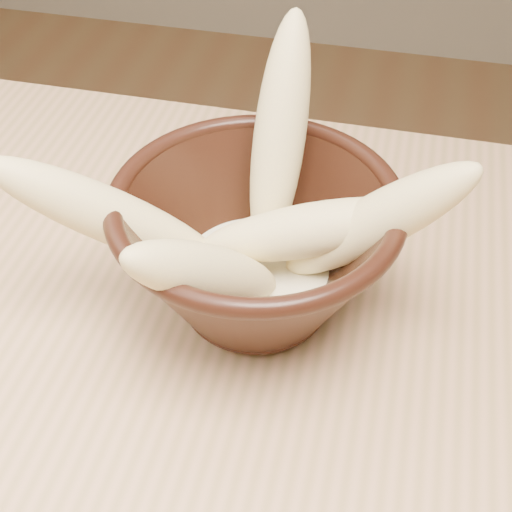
{
  "coord_description": "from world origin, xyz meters",
  "views": [
    {
      "loc": [
        -0.16,
        -0.19,
        1.13
      ],
      "look_at": [
        -0.23,
        0.15,
        0.8
      ],
      "focal_mm": 50.0,
      "sensor_mm": 36.0,
      "label": 1
    }
  ],
  "objects": [
    {
      "name": "bowl",
      "position": [
        -0.23,
        0.15,
        0.81
      ],
      "size": [
        0.19,
        0.19,
        0.1
      ],
      "rotation": [
        0.0,
        0.0,
        0.28
      ],
      "color": "black",
      "rests_on": "table"
    },
    {
      "name": "banana_across",
      "position": [
        -0.2,
        0.15,
        0.83
      ],
      "size": [
        0.16,
        0.06,
        0.08
      ],
      "primitive_type": "ellipsoid",
      "rotation": [
        1.28,
        0.0,
        1.73
      ],
      "color": "#F0DF8E",
      "rests_on": "bowl"
    },
    {
      "name": "banana_front",
      "position": [
        -0.25,
        0.1,
        0.83
      ],
      "size": [
        0.11,
        0.12,
        0.12
      ],
      "primitive_type": "ellipsoid",
      "rotation": [
        0.86,
        0.0,
        -0.66
      ],
      "color": "#F0DF8E",
      "rests_on": "bowl"
    },
    {
      "name": "banana_upright",
      "position": [
        -0.23,
        0.21,
        0.86
      ],
      "size": [
        0.04,
        0.11,
        0.16
      ],
      "primitive_type": "ellipsoid",
      "rotation": [
        0.51,
        0.0,
        3.12
      ],
      "color": "#F0DF8E",
      "rests_on": "bowl"
    },
    {
      "name": "milk_puddle",
      "position": [
        -0.23,
        0.15,
        0.78
      ],
      "size": [
        0.11,
        0.11,
        0.01
      ],
      "primitive_type": "cylinder",
      "color": "beige",
      "rests_on": "bowl"
    },
    {
      "name": "banana_right",
      "position": [
        -0.16,
        0.15,
        0.84
      ],
      "size": [
        0.13,
        0.04,
        0.13
      ],
      "primitive_type": "ellipsoid",
      "rotation": [
        0.8,
        0.0,
        1.57
      ],
      "color": "#F0DF8E",
      "rests_on": "bowl"
    },
    {
      "name": "banana_left",
      "position": [
        -0.32,
        0.12,
        0.84
      ],
      "size": [
        0.16,
        0.09,
        0.13
      ],
      "primitive_type": "ellipsoid",
      "rotation": [
        0.93,
        0.0,
        -1.2
      ],
      "color": "#F0DF8E",
      "rests_on": "bowl"
    }
  ]
}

